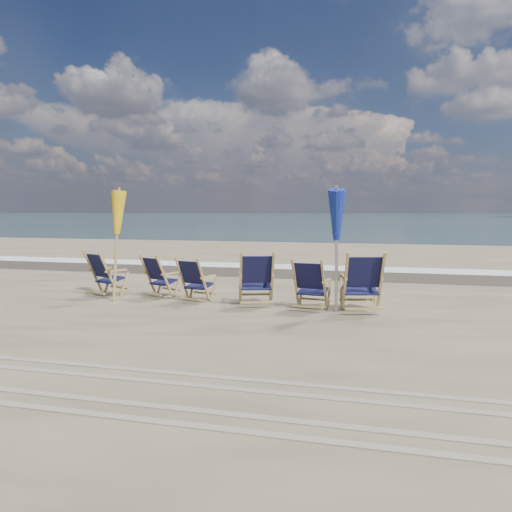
# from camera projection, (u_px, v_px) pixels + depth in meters

# --- Properties ---
(ocean) EXTENTS (400.00, 400.00, 0.00)m
(ocean) POSITION_uv_depth(u_px,v_px,m) (377.00, 217.00, 130.93)
(ocean) COLOR #324E53
(ocean) RESTS_ON ground
(surf_foam) EXTENTS (200.00, 1.40, 0.01)m
(surf_foam) POSITION_uv_depth(u_px,v_px,m) (305.00, 267.00, 15.65)
(surf_foam) COLOR silver
(surf_foam) RESTS_ON ground
(wet_sand_strip) EXTENTS (200.00, 2.60, 0.00)m
(wet_sand_strip) POSITION_uv_depth(u_px,v_px,m) (297.00, 273.00, 14.21)
(wet_sand_strip) COLOR #42362A
(wet_sand_strip) RESTS_ON ground
(tire_tracks) EXTENTS (80.00, 1.30, 0.01)m
(tire_tracks) POSITION_uv_depth(u_px,v_px,m) (129.00, 390.00, 4.96)
(tire_tracks) COLOR gray
(tire_tracks) RESTS_ON ground
(beach_chair_0) EXTENTS (0.85, 0.89, 0.97)m
(beach_chair_0) POSITION_uv_depth(u_px,v_px,m) (108.00, 274.00, 10.11)
(beach_chair_0) COLOR #121335
(beach_chair_0) RESTS_ON ground
(beach_chair_1) EXTENTS (0.78, 0.82, 0.90)m
(beach_chair_1) POSITION_uv_depth(u_px,v_px,m) (164.00, 277.00, 9.99)
(beach_chair_1) COLOR #121335
(beach_chair_1) RESTS_ON ground
(beach_chair_2) EXTENTS (0.71, 0.76, 0.90)m
(beach_chair_2) POSITION_uv_depth(u_px,v_px,m) (203.00, 281.00, 9.49)
(beach_chair_2) COLOR #121335
(beach_chair_2) RESTS_ON ground
(beach_chair_3) EXTENTS (0.88, 0.93, 1.05)m
(beach_chair_3) POSITION_uv_depth(u_px,v_px,m) (272.00, 279.00, 9.23)
(beach_chair_3) COLOR #121335
(beach_chair_3) RESTS_ON ground
(beach_chair_4) EXTENTS (0.69, 0.76, 0.95)m
(beach_chair_4) POSITION_uv_depth(u_px,v_px,m) (324.00, 285.00, 8.73)
(beach_chair_4) COLOR #121335
(beach_chair_4) RESTS_ON ground
(beach_chair_5) EXTENTS (0.87, 0.93, 1.10)m
(beach_chair_5) POSITION_uv_depth(u_px,v_px,m) (381.00, 283.00, 8.57)
(beach_chair_5) COLOR #121335
(beach_chair_5) RESTS_ON ground
(umbrella_yellow) EXTENTS (0.30, 0.30, 2.16)m
(umbrella_yellow) POSITION_uv_depth(u_px,v_px,m) (115.00, 218.00, 9.75)
(umbrella_yellow) COLOR tan
(umbrella_yellow) RESTS_ON ground
(umbrella_blue) EXTENTS (0.30, 0.30, 2.15)m
(umbrella_blue) POSITION_uv_depth(u_px,v_px,m) (337.00, 220.00, 8.44)
(umbrella_blue) COLOR #A5A5AD
(umbrella_blue) RESTS_ON ground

